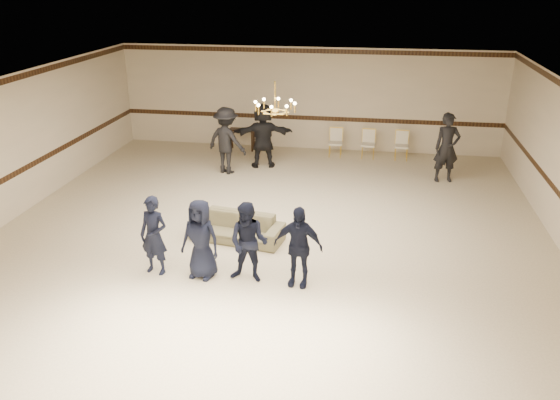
{
  "coord_description": "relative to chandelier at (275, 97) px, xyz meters",
  "views": [
    {
      "loc": [
        2.08,
        -10.7,
        5.29
      ],
      "look_at": [
        0.36,
        -0.5,
        1.16
      ],
      "focal_mm": 36.52,
      "sensor_mm": 36.0,
      "label": 1
    }
  ],
  "objects": [
    {
      "name": "adult_right",
      "position": [
        4.05,
        3.5,
        -1.94
      ],
      "size": [
        0.77,
        0.59,
        1.88
      ],
      "primitive_type": "imported",
      "rotation": [
        0.0,
        0.0,
        0.22
      ],
      "color": "black",
      "rests_on": "floor"
    },
    {
      "name": "chair_rail",
      "position": [
        0.0,
        5.99,
        -1.88
      ],
      "size": [
        12.0,
        0.02,
        0.14
      ],
      "primitive_type": "cube",
      "color": "#392311",
      "rests_on": "wall_back"
    },
    {
      "name": "banquet_chair_left",
      "position": [
        0.95,
        5.26,
        -2.45
      ],
      "size": [
        0.43,
        0.43,
        0.85
      ],
      "primitive_type": null,
      "rotation": [
        0.0,
        0.0,
        0.04
      ],
      "color": "beige",
      "rests_on": "floor"
    },
    {
      "name": "adult_left",
      "position": [
        -1.95,
        3.2,
        -1.94
      ],
      "size": [
        1.39,
        1.1,
        1.88
      ],
      "primitive_type": "imported",
      "rotation": [
        0.0,
        0.0,
        2.76
      ],
      "color": "black",
      "rests_on": "floor"
    },
    {
      "name": "adult_mid",
      "position": [
        -1.05,
        3.9,
        -1.94
      ],
      "size": [
        1.82,
        0.95,
        1.88
      ],
      "primitive_type": "imported",
      "rotation": [
        0.0,
        0.0,
        3.38
      ],
      "color": "black",
      "rests_on": "floor"
    },
    {
      "name": "crown_molding",
      "position": [
        0.0,
        5.99,
        0.21
      ],
      "size": [
        12.0,
        0.02,
        0.14
      ],
      "primitive_type": "cube",
      "color": "#392311",
      "rests_on": "wall_back"
    },
    {
      "name": "boy_c",
      "position": [
        -0.02,
        -2.67,
        -2.11
      ],
      "size": [
        0.79,
        0.65,
        1.52
      ],
      "primitive_type": "imported",
      "rotation": [
        0.0,
        0.0,
        -0.1
      ],
      "color": "black",
      "rests_on": "floor"
    },
    {
      "name": "banquet_chair_right",
      "position": [
        2.95,
        5.26,
        -2.45
      ],
      "size": [
        0.43,
        0.43,
        0.85
      ],
      "primitive_type": null,
      "rotation": [
        0.0,
        0.0,
        -0.04
      ],
      "color": "beige",
      "rests_on": "floor"
    },
    {
      "name": "chandelier",
      "position": [
        0.0,
        0.0,
        0.0
      ],
      "size": [
        0.94,
        0.94,
        0.89
      ],
      "primitive_type": null,
      "color": "gold",
      "rests_on": "ceiling"
    },
    {
      "name": "room",
      "position": [
        0.0,
        -1.0,
        -1.28
      ],
      "size": [
        12.01,
        14.01,
        3.21
      ],
      "color": "beige",
      "rests_on": "ground"
    },
    {
      "name": "console_table",
      "position": [
        -2.05,
        5.46,
        -2.53
      ],
      "size": [
        0.82,
        0.37,
        0.68
      ],
      "primitive_type": "cube",
      "rotation": [
        0.0,
        0.0,
        -0.03
      ],
      "color": "#321C10",
      "rests_on": "floor"
    },
    {
      "name": "settee",
      "position": [
        -0.64,
        -1.05,
        -2.59
      ],
      "size": [
        2.05,
        1.08,
        0.57
      ],
      "primitive_type": "imported",
      "rotation": [
        0.0,
        0.0,
        -0.17
      ],
      "color": "#6D6548",
      "rests_on": "floor"
    },
    {
      "name": "boy_a",
      "position": [
        -1.82,
        -2.67,
        -2.11
      ],
      "size": [
        0.61,
        0.46,
        1.52
      ],
      "primitive_type": "imported",
      "rotation": [
        0.0,
        0.0,
        -0.19
      ],
      "color": "black",
      "rests_on": "floor"
    },
    {
      "name": "boy_b",
      "position": [
        -0.92,
        -2.67,
        -2.11
      ],
      "size": [
        0.82,
        0.62,
        1.52
      ],
      "primitive_type": "imported",
      "rotation": [
        0.0,
        0.0,
        -0.19
      ],
      "color": "black",
      "rests_on": "floor"
    },
    {
      "name": "boy_d",
      "position": [
        0.88,
        -2.67,
        -2.11
      ],
      "size": [
        0.93,
        0.46,
        1.52
      ],
      "primitive_type": "imported",
      "rotation": [
        0.0,
        0.0,
        -0.1
      ],
      "color": "black",
      "rests_on": "floor"
    },
    {
      "name": "banquet_chair_mid",
      "position": [
        1.95,
        5.26,
        -2.45
      ],
      "size": [
        0.44,
        0.44,
        0.85
      ],
      "primitive_type": null,
      "rotation": [
        0.0,
        0.0,
        -0.07
      ],
      "color": "beige",
      "rests_on": "floor"
    }
  ]
}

